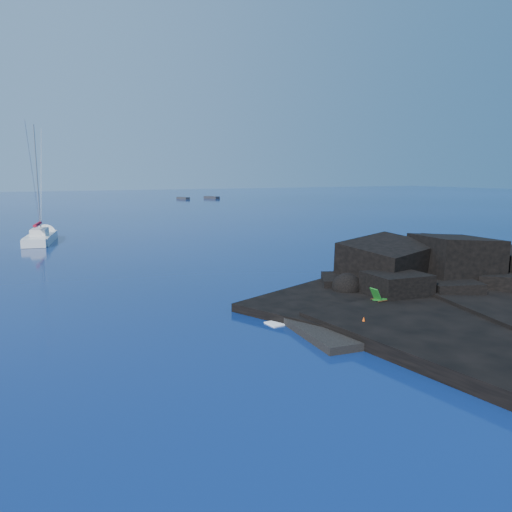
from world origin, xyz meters
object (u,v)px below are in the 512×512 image
Objects in this scene: deck_chair at (386,295)px; marker_cone at (364,322)px; distant_boat_b at (212,199)px; sunbather at (385,302)px; distant_boat_a at (183,199)px; sailboat at (41,242)px.

marker_cone is (-3.53, -2.58, -0.29)m from deck_chair.
marker_cone reaches higher than distant_boat_b.
deck_chair is at bearing 36.10° from marker_cone.
sunbather reaches higher than distant_boat_b.
deck_chair reaches higher than marker_cone.
distant_boat_b is (35.82, 113.79, -0.88)m from deck_chair.
distant_boat_b reaches higher than distant_boat_a.
sailboat is 6.38× the size of sunbather.
sunbather is 3.96× the size of marker_cone.
sailboat reaches higher than distant_boat_b.
sunbather is 119.38m from distant_boat_b.
distant_boat_a is at bearing 73.69° from sailboat.
sunbather is at bearing -127.62° from distant_boat_b.
sailboat is 91.56m from distant_boat_b.
sailboat is 39.93m from deck_chair.
deck_chair reaches higher than distant_boat_a.
distant_boat_b is at bearing 70.87° from deck_chair.
distant_boat_b is at bearing -21.45° from distant_boat_a.
distant_boat_a is (31.02, 116.99, -0.59)m from marker_cone.
marker_cone is 122.84m from distant_boat_b.
distant_boat_a is 8.36m from distant_boat_b.
marker_cone reaches higher than distant_boat_a.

